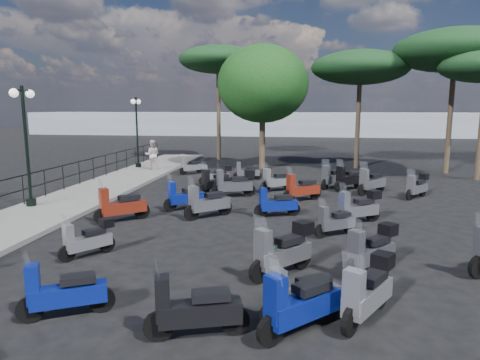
# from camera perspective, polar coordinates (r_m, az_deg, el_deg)

# --- Properties ---
(ground) EXTENTS (120.00, 120.00, 0.00)m
(ground) POSITION_cam_1_polar(r_m,az_deg,el_deg) (14.30, -1.97, -5.46)
(ground) COLOR black
(ground) RESTS_ON ground
(sidewalk) EXTENTS (3.00, 30.00, 0.15)m
(sidewalk) POSITION_cam_1_polar(r_m,az_deg,el_deg) (19.20, -19.77, -1.88)
(sidewalk) COLOR #61605D
(sidewalk) RESTS_ON ground
(railing) EXTENTS (0.04, 26.04, 1.10)m
(railing) POSITION_cam_1_polar(r_m,az_deg,el_deg) (19.54, -23.55, 0.53)
(railing) COLOR black
(railing) RESTS_ON sidewalk
(lamp_post_1) EXTENTS (0.36, 1.28, 4.34)m
(lamp_post_1) POSITION_cam_1_polar(r_m,az_deg,el_deg) (17.23, -26.64, 4.97)
(lamp_post_1) COLOR black
(lamp_post_1) RESTS_ON sidewalk
(lamp_post_2) EXTENTS (0.34, 1.23, 4.17)m
(lamp_post_2) POSITION_cam_1_polar(r_m,az_deg,el_deg) (26.44, -13.59, 6.81)
(lamp_post_2) COLOR black
(lamp_post_2) RESTS_ON sidewalk
(pedestrian_far) EXTENTS (0.99, 0.86, 1.72)m
(pedestrian_far) POSITION_cam_1_polar(r_m,az_deg,el_deg) (25.34, -11.62, 3.32)
(pedestrian_far) COLOR beige
(pedestrian_far) RESTS_ON sidewalk
(scooter_0) EXTENTS (1.54, 0.93, 1.34)m
(scooter_0) POSITION_cam_1_polar(r_m,az_deg,el_deg) (8.49, -22.46, -13.76)
(scooter_0) COLOR black
(scooter_0) RESTS_ON ground
(scooter_1) EXTENTS (1.02, 1.27, 1.19)m
(scooter_1) POSITION_cam_1_polar(r_m,az_deg,el_deg) (11.52, -19.63, -7.49)
(scooter_1) COLOR black
(scooter_1) RESTS_ON ground
(scooter_2) EXTENTS (1.47, 1.35, 1.49)m
(scooter_2) POSITION_cam_1_polar(r_m,az_deg,el_deg) (14.60, -15.61, -3.41)
(scooter_2) COLOR black
(scooter_2) RESTS_ON ground
(scooter_3) EXTENTS (1.41, 1.16, 1.37)m
(scooter_3) POSITION_cam_1_polar(r_m,az_deg,el_deg) (15.84, -7.39, -2.27)
(scooter_3) COLOR black
(scooter_3) RESTS_ON ground
(scooter_4) EXTENTS (1.40, 1.29, 1.43)m
(scooter_4) POSITION_cam_1_polar(r_m,az_deg,el_deg) (18.58, -3.22, -0.36)
(scooter_4) COLOR black
(scooter_4) RESTS_ON ground
(scooter_5) EXTENTS (1.10, 1.17, 1.21)m
(scooter_5) POSITION_cam_1_polar(r_m,az_deg,el_deg) (24.23, -6.56, 1.76)
(scooter_5) COLOR black
(scooter_5) RESTS_ON ground
(scooter_7) EXTENTS (1.70, 0.77, 1.39)m
(scooter_7) POSITION_cam_1_polar(r_m,az_deg,el_deg) (7.29, -6.11, -16.89)
(scooter_7) COLOR black
(scooter_7) RESTS_ON ground
(scooter_8) EXTENTS (1.44, 1.34, 1.47)m
(scooter_8) POSITION_cam_1_polar(r_m,az_deg,el_deg) (14.60, -4.37, -3.10)
(scooter_8) COLOR black
(scooter_8) RESTS_ON ground
(scooter_9) EXTENTS (1.78, 0.96, 1.50)m
(scooter_9) POSITION_cam_1_polar(r_m,az_deg,el_deg) (17.88, -0.78, -0.53)
(scooter_9) COLOR black
(scooter_9) RESTS_ON ground
(scooter_10) EXTENTS (1.45, 1.06, 1.34)m
(scooter_10) POSITION_cam_1_polar(r_m,az_deg,el_deg) (19.21, 4.86, -0.14)
(scooter_10) COLOR black
(scooter_10) RESTS_ON ground
(scooter_11) EXTENTS (1.57, 0.80, 1.30)m
(scooter_11) POSITION_cam_1_polar(r_m,az_deg,el_deg) (20.48, -3.25, 0.56)
(scooter_11) COLOR black
(scooter_11) RESTS_ON ground
(scooter_12) EXTENTS (1.46, 1.01, 1.33)m
(scooter_12) POSITION_cam_1_polar(r_m,az_deg,el_deg) (7.83, 8.10, -15.15)
(scooter_12) COLOR black
(scooter_12) RESTS_ON ground
(scooter_13) EXTENTS (1.39, 1.36, 1.46)m
(scooter_13) POSITION_cam_1_polar(r_m,az_deg,el_deg) (7.41, 7.92, -16.26)
(scooter_13) COLOR black
(scooter_13) RESTS_ON ground
(scooter_14) EXTENTS (1.58, 0.78, 1.31)m
(scooter_14) POSITION_cam_1_polar(r_m,az_deg,el_deg) (14.75, 4.86, -3.20)
(scooter_14) COLOR black
(scooter_14) RESTS_ON ground
(scooter_15) EXTENTS (1.27, 0.93, 1.18)m
(scooter_15) POSITION_cam_1_polar(r_m,az_deg,el_deg) (12.86, 12.55, -5.54)
(scooter_15) COLOR black
(scooter_15) RESTS_ON ground
(scooter_16) EXTENTS (1.54, 1.12, 1.42)m
(scooter_16) POSITION_cam_1_polar(r_m,az_deg,el_deg) (17.31, 8.20, -1.20)
(scooter_16) COLOR black
(scooter_16) RESTS_ON ground
(scooter_17) EXTENTS (1.48, 0.66, 1.20)m
(scooter_17) POSITION_cam_1_polar(r_m,az_deg,el_deg) (22.07, 0.90, 1.05)
(scooter_17) COLOR black
(scooter_17) RESTS_ON ground
(scooter_18) EXTENTS (1.10, 1.60, 1.42)m
(scooter_18) POSITION_cam_1_polar(r_m,az_deg,el_deg) (8.06, 16.64, -14.14)
(scooter_18) COLOR black
(scooter_18) RESTS_ON ground
(scooter_19) EXTENTS (1.39, 1.51, 1.49)m
(scooter_19) POSITION_cam_1_polar(r_m,az_deg,el_deg) (9.72, 5.71, -9.42)
(scooter_19) COLOR black
(scooter_19) RESTS_ON ground
(scooter_20) EXTENTS (1.33, 1.38, 1.39)m
(scooter_20) POSITION_cam_1_polar(r_m,az_deg,el_deg) (10.26, 17.09, -9.00)
(scooter_20) COLOR black
(scooter_20) RESTS_ON ground
(scooter_21) EXTENTS (1.56, 1.06, 1.38)m
(scooter_21) POSITION_cam_1_polar(r_m,az_deg,el_deg) (14.39, 15.51, -3.58)
(scooter_21) COLOR black
(scooter_21) RESTS_ON ground
(scooter_22) EXTENTS (1.07, 1.56, 1.42)m
(scooter_22) POSITION_cam_1_polar(r_m,az_deg,el_deg) (20.33, 12.07, 0.30)
(scooter_22) COLOR black
(scooter_22) RESTS_ON ground
(scooter_23) EXTENTS (1.35, 1.42, 1.47)m
(scooter_23) POSITION_cam_1_polar(r_m,az_deg,el_deg) (19.35, 17.10, -0.33)
(scooter_23) COLOR black
(scooter_23) RESTS_ON ground
(scooter_28) EXTENTS (1.16, 1.34, 1.29)m
(scooter_28) POSITION_cam_1_polar(r_m,az_deg,el_deg) (19.15, 22.52, -0.83)
(scooter_28) COLOR black
(scooter_28) RESTS_ON ground
(scooter_29) EXTENTS (1.41, 1.34, 1.46)m
(scooter_29) POSITION_cam_1_polar(r_m,az_deg,el_deg) (20.02, 14.25, 0.11)
(scooter_29) COLOR black
(scooter_29) RESTS_ON ground
(broadleaf_tree) EXTENTS (5.44, 5.44, 7.41)m
(broadleaf_tree) POSITION_cam_1_polar(r_m,az_deg,el_deg) (26.06, 3.04, 12.65)
(broadleaf_tree) COLOR #38281E
(broadleaf_tree) RESTS_ON ground
(pine_0) EXTENTS (5.85, 5.85, 7.10)m
(pine_0) POSITION_cam_1_polar(r_m,az_deg,el_deg) (27.35, 15.76, 14.20)
(pine_0) COLOR #38281E
(pine_0) RESTS_ON ground
(pine_1) EXTENTS (6.73, 6.73, 7.98)m
(pine_1) POSITION_cam_1_polar(r_m,az_deg,el_deg) (27.17, 26.79, 15.13)
(pine_1) COLOR #38281E
(pine_1) RESTS_ON ground
(pine_2) EXTENTS (5.49, 5.49, 7.96)m
(pine_2) POSITION_cam_1_polar(r_m,az_deg,el_deg) (30.90, -2.93, 15.69)
(pine_2) COLOR #38281E
(pine_2) RESTS_ON ground
(distant_hills) EXTENTS (70.00, 8.00, 3.00)m
(distant_hills) POSITION_cam_1_polar(r_m,az_deg,el_deg) (58.67, 5.90, 7.47)
(distant_hills) COLOR gray
(distant_hills) RESTS_ON ground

